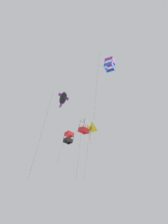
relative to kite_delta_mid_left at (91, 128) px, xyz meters
The scene contains 5 objects.
kite_delta_mid_left is the anchor object (origin of this frame).
kite_box_low_drifter 6.44m from the kite_delta_mid_left, 84.83° to the left, with size 1.84×1.81×7.37m.
kite_box_upper_right 3.77m from the kite_delta_mid_left, ahead, with size 2.31×2.07×4.89m.
kite_fish_near_left 9.65m from the kite_delta_mid_left, 74.29° to the left, with size 3.14×2.58×9.74m.
kite_box_highest 9.88m from the kite_delta_mid_left, 110.80° to the left, with size 3.41×3.58×9.40m.
Camera 1 is at (0.38, 20.01, 10.41)m, focal length 31.65 mm.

